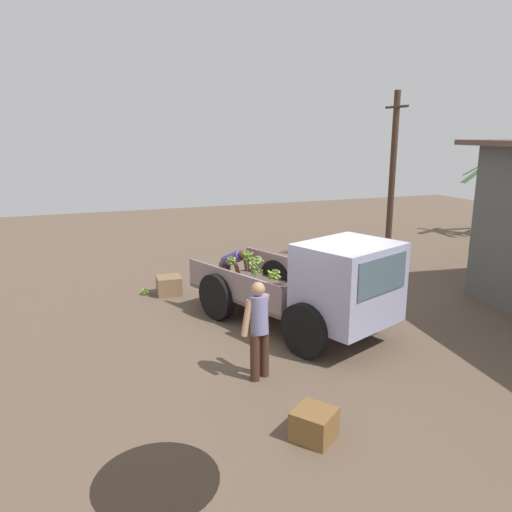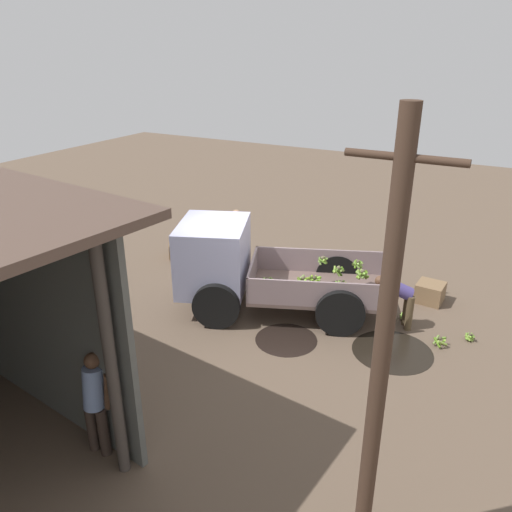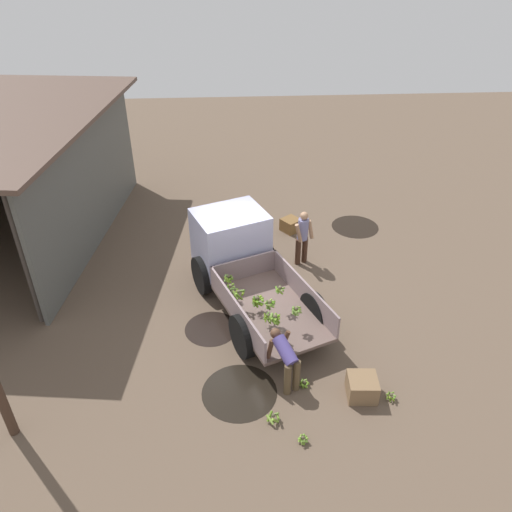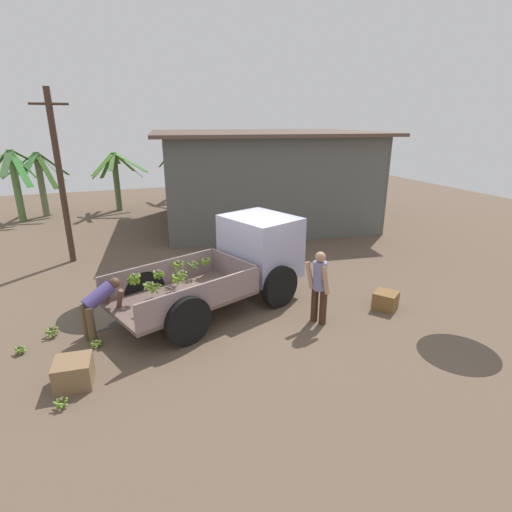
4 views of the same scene
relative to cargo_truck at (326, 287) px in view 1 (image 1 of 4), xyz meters
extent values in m
plane|color=brown|center=(-0.02, -0.13, -1.04)|extent=(36.00, 36.00, 0.00)
cylinder|color=black|center=(-1.54, 0.72, -1.04)|extent=(1.25, 1.25, 0.01)
cylinder|color=black|center=(3.01, -3.77, -1.04)|extent=(1.47, 1.47, 0.01)
cylinder|color=black|center=(-3.52, 0.13, -1.04)|extent=(1.54, 1.54, 0.01)
cube|color=brown|center=(-1.64, -0.66, -0.50)|extent=(3.38, 2.73, 0.08)
cube|color=gray|center=(-1.96, 0.13, -0.18)|extent=(2.74, 1.14, 0.56)
cube|color=gray|center=(-1.32, -1.46, -0.18)|extent=(2.74, 1.14, 0.56)
cube|color=gray|center=(-0.30, -0.12, -0.18)|extent=(0.70, 1.66, 0.56)
cube|color=#A0A1C3|center=(0.49, 0.19, 0.20)|extent=(1.95, 2.13, 1.48)
cube|color=#4C606B|center=(1.15, 0.46, 0.49)|extent=(0.54, 1.29, 0.65)
cylinder|color=black|center=(-0.05, 0.96, -0.54)|extent=(1.00, 0.57, 0.99)
cylinder|color=black|center=(0.63, -0.73, -0.54)|extent=(1.00, 0.57, 0.99)
cylinder|color=black|center=(-2.39, 0.02, -0.54)|extent=(1.00, 0.57, 0.99)
cylinder|color=black|center=(-1.71, -1.67, -0.54)|extent=(1.00, 0.57, 0.99)
sphere|color=#49422F|center=(-1.66, -0.37, -0.09)|extent=(0.09, 0.09, 0.09)
cylinder|color=olive|center=(-1.60, -0.42, -0.17)|extent=(0.17, 0.20, 0.19)
cylinder|color=olive|center=(-1.57, -0.36, -0.16)|extent=(0.06, 0.23, 0.16)
cylinder|color=#5A782F|center=(-1.60, -0.32, -0.18)|extent=(0.17, 0.19, 0.20)
cylinder|color=#5A8231|center=(-1.66, -0.29, -0.18)|extent=(0.21, 0.06, 0.19)
cylinder|color=#5B821D|center=(-1.71, -0.31, -0.18)|extent=(0.18, 0.16, 0.21)
cylinder|color=#618A1B|center=(-1.76, -0.35, -0.16)|extent=(0.08, 0.23, 0.16)
cylinder|color=#6EA82F|center=(-1.72, -0.41, -0.18)|extent=(0.17, 0.19, 0.20)
cylinder|color=#6DAA29|center=(-1.65, -0.46, -0.15)|extent=(0.24, 0.08, 0.14)
sphere|color=brown|center=(-2.18, -0.58, -0.17)|extent=(0.08, 0.08, 0.08)
cylinder|color=olive|center=(-2.12, -0.52, -0.23)|extent=(0.16, 0.17, 0.13)
cylinder|color=#5E7E1A|center=(-2.18, -0.49, -0.22)|extent=(0.20, 0.04, 0.13)
cylinder|color=#81AF2A|center=(-2.23, -0.55, -0.25)|extent=(0.10, 0.15, 0.19)
cylinder|color=#49751B|center=(-2.25, -0.60, -0.23)|extent=(0.10, 0.20, 0.14)
cylinder|color=#7DA435|center=(-2.20, -0.64, -0.25)|extent=(0.17, 0.09, 0.17)
cylinder|color=olive|center=(-2.13, -0.65, -0.22)|extent=(0.19, 0.14, 0.12)
cylinder|color=#7C9F40|center=(-2.10, -0.58, -0.24)|extent=(0.05, 0.19, 0.15)
sphere|color=brown|center=(-2.58, -0.67, 0.14)|extent=(0.09, 0.09, 0.09)
cylinder|color=#6FAB24|center=(-2.52, -0.69, 0.06)|extent=(0.11, 0.20, 0.18)
cylinder|color=olive|center=(-2.52, -0.63, 0.07)|extent=(0.14, 0.20, 0.17)
cylinder|color=olive|center=(-2.55, -0.58, 0.09)|extent=(0.22, 0.12, 0.13)
cylinder|color=#587D22|center=(-2.64, -0.60, 0.09)|extent=(0.19, 0.19, 0.14)
cylinder|color=olive|center=(-2.64, -0.66, 0.05)|extent=(0.08, 0.18, 0.20)
cylinder|color=#5F9122|center=(-2.62, -0.71, 0.05)|extent=(0.16, 0.16, 0.20)
cylinder|color=#577A1B|center=(-2.57, -0.73, 0.06)|extent=(0.19, 0.08, 0.19)
sphere|color=brown|center=(-1.58, 0.06, 0.06)|extent=(0.08, 0.08, 0.08)
cylinder|color=olive|center=(-1.63, 0.13, 0.00)|extent=(0.22, 0.16, 0.15)
cylinder|color=#75A931|center=(-1.64, 0.05, -0.03)|extent=(0.07, 0.18, 0.21)
cylinder|color=#59791A|center=(-1.60, -0.04, 0.01)|extent=(0.24, 0.09, 0.13)
cylinder|color=olive|center=(-1.49, 0.02, 0.01)|extent=(0.14, 0.23, 0.13)
cylinder|color=#5C7624|center=(-1.53, 0.12, -0.02)|extent=(0.19, 0.16, 0.19)
sphere|color=brown|center=(-2.34, -1.14, 0.12)|extent=(0.08, 0.08, 0.08)
cylinder|color=#85AF4D|center=(-2.39, -1.12, 0.06)|extent=(0.11, 0.17, 0.14)
cylinder|color=olive|center=(-2.39, -1.18, 0.07)|extent=(0.14, 0.17, 0.13)
cylinder|color=#7BB13F|center=(-2.35, -1.19, 0.05)|extent=(0.15, 0.08, 0.16)
cylinder|color=#64951F|center=(-2.31, -1.19, 0.05)|extent=(0.16, 0.12, 0.16)
cylinder|color=olive|center=(-2.26, -1.16, 0.08)|extent=(0.08, 0.19, 0.10)
cylinder|color=#588C1C|center=(-2.28, -1.12, 0.05)|extent=(0.09, 0.16, 0.16)
cylinder|color=#769F41|center=(-2.32, -1.08, 0.06)|extent=(0.18, 0.07, 0.13)
cylinder|color=olive|center=(-2.37, -1.09, 0.05)|extent=(0.16, 0.12, 0.15)
sphere|color=brown|center=(-1.64, -0.87, 0.17)|extent=(0.09, 0.09, 0.09)
cylinder|color=olive|center=(-1.59, -0.92, 0.11)|extent=(0.16, 0.15, 0.14)
cylinder|color=olive|center=(-1.59, -0.83, 0.10)|extent=(0.13, 0.16, 0.16)
cylinder|color=olive|center=(-1.65, -0.80, 0.12)|extent=(0.19, 0.08, 0.12)
cylinder|color=olive|center=(-1.69, -0.86, 0.10)|extent=(0.08, 0.17, 0.15)
cylinder|color=#83AC45|center=(-1.66, -0.92, 0.10)|extent=(0.17, 0.10, 0.15)
sphere|color=brown|center=(-2.09, -0.60, 0.13)|extent=(0.09, 0.09, 0.09)
cylinder|color=#83A53C|center=(-2.02, -0.57, 0.09)|extent=(0.10, 0.20, 0.11)
cylinder|color=olive|center=(-2.09, -0.54, 0.06)|extent=(0.16, 0.06, 0.18)
cylinder|color=#517328|center=(-2.13, -0.56, 0.05)|extent=(0.14, 0.14, 0.18)
cylinder|color=olive|center=(-2.17, -0.60, 0.09)|extent=(0.05, 0.19, 0.11)
cylinder|color=#4C771C|center=(-2.12, -0.65, 0.06)|extent=(0.16, 0.13, 0.17)
cylinder|color=#558920|center=(-2.07, -0.67, 0.08)|extent=(0.19, 0.10, 0.14)
cylinder|color=#629A25|center=(-2.03, -0.64, 0.08)|extent=(0.14, 0.19, 0.13)
sphere|color=brown|center=(-1.19, 0.24, -0.06)|extent=(0.08, 0.08, 0.08)
cylinder|color=#567B2F|center=(-1.24, 0.27, -0.15)|extent=(0.12, 0.16, 0.19)
cylinder|color=#5B7A35|center=(-1.26, 0.19, -0.11)|extent=(0.16, 0.19, 0.12)
cylinder|color=#7DAE40|center=(-1.17, 0.18, -0.14)|extent=(0.17, 0.11, 0.18)
cylinder|color=#6CA329|center=(-1.11, 0.24, -0.12)|extent=(0.06, 0.20, 0.15)
cylinder|color=#659E23|center=(-1.18, 0.30, -0.14)|extent=(0.17, 0.07, 0.19)
sphere|color=#4E4632|center=(-0.88, 0.28, -0.02)|extent=(0.09, 0.09, 0.09)
cylinder|color=#5A8F1E|center=(-0.91, 0.22, -0.07)|extent=(0.18, 0.13, 0.14)
cylinder|color=olive|center=(-0.85, 0.22, -0.07)|extent=(0.18, 0.13, 0.13)
cylinder|color=#597729|center=(-0.82, 0.27, -0.09)|extent=(0.08, 0.17, 0.16)
cylinder|color=#7CAA3B|center=(-0.84, 0.32, -0.09)|extent=(0.15, 0.15, 0.16)
cylinder|color=#729C45|center=(-0.87, 0.35, -0.07)|extent=(0.19, 0.08, 0.13)
cylinder|color=olive|center=(-0.92, 0.33, -0.08)|extent=(0.16, 0.15, 0.15)
cylinder|color=#81AC33|center=(-0.93, 0.28, -0.10)|extent=(0.06, 0.15, 0.17)
cylinder|color=#3F3833|center=(-0.96, 4.78, 0.77)|extent=(0.16, 0.16, 3.62)
cylinder|color=#412E22|center=(-4.21, 4.37, 1.49)|extent=(0.18, 0.18, 5.05)
cylinder|color=#412E22|center=(-4.21, 4.37, 3.56)|extent=(1.01, 0.07, 0.07)
cylinder|color=#557C42|center=(-6.63, 10.74, 0.44)|extent=(0.29, 0.29, 2.96)
cube|color=#2B5922|center=(-6.22, 10.67, 1.38)|extent=(0.87, 0.32, 1.19)
cube|color=#2E752F|center=(-6.79, 11.50, 1.52)|extent=(0.57, 1.59, 0.91)
cube|color=#30632A|center=(-7.05, 10.88, 1.55)|extent=(0.93, 0.55, 0.85)
cube|color=#578641|center=(-7.14, 10.45, 1.60)|extent=(1.13, 0.76, 0.75)
cube|color=#3B5D31|center=(-6.70, 10.04, 1.50)|extent=(0.41, 1.43, 0.95)
cube|color=#398A36|center=(-6.30, 10.34, 1.24)|extent=(0.90, 1.01, 1.47)
cube|color=#276B28|center=(-6.44, 11.07, 1.31)|extent=(1.41, 0.90, 1.01)
cylinder|color=#3F261A|center=(1.16, -1.87, -0.64)|extent=(0.21, 0.21, 0.79)
cylinder|color=#3F261A|center=(1.06, -1.67, -0.64)|extent=(0.21, 0.21, 0.79)
cylinder|color=#7979A8|center=(1.09, -1.78, 0.06)|extent=(0.42, 0.40, 0.63)
sphere|color=tan|center=(1.07, -1.79, 0.48)|extent=(0.22, 0.22, 0.22)
cylinder|color=tan|center=(1.11, -1.99, 0.03)|extent=(0.19, 0.25, 0.59)
cylinder|color=tan|center=(0.93, -1.64, 0.03)|extent=(0.20, 0.27, 0.59)
cylinder|color=brown|center=(-3.58, -0.83, -0.66)|extent=(0.20, 0.20, 0.76)
cylinder|color=brown|center=(-3.48, -1.02, -0.66)|extent=(0.20, 0.20, 0.76)
cylinder|color=#4F4389|center=(-3.29, -0.81, -0.15)|extent=(0.71, 0.55, 0.51)
sphere|color=brown|center=(-2.97, -0.64, 0.02)|extent=(0.22, 0.22, 0.22)
cylinder|color=brown|center=(-3.13, -0.51, -0.32)|extent=(0.19, 0.24, 0.57)
cylinder|color=brown|center=(-2.91, -0.82, -0.31)|extent=(0.23, 0.32, 0.56)
cylinder|color=#372A24|center=(-0.32, 4.70, -0.64)|extent=(0.16, 0.16, 0.79)
cylinder|color=#372A24|center=(-0.54, 4.69, -0.64)|extent=(0.16, 0.16, 0.79)
cylinder|color=#8198C9|center=(-0.43, 4.66, 0.06)|extent=(0.30, 0.36, 0.65)
sphere|color=brown|center=(-0.43, 4.61, 0.47)|extent=(0.22, 0.22, 0.22)
cylinder|color=brown|center=(-0.23, 4.55, 0.03)|extent=(0.26, 0.11, 0.59)
cylinder|color=brown|center=(-0.62, 4.59, 0.02)|extent=(0.17, 0.11, 0.59)
sphere|color=brown|center=(-3.90, -2.88, -0.89)|extent=(0.07, 0.07, 0.07)
cylinder|color=#517520|center=(-3.83, -2.88, -0.93)|extent=(0.04, 0.17, 0.10)
cylinder|color=olive|center=(-3.87, -2.83, -0.95)|extent=(0.14, 0.11, 0.13)
cylinder|color=#5C7725|center=(-3.92, -2.84, -0.96)|extent=(0.13, 0.09, 0.15)
cylinder|color=olive|center=(-3.95, -2.88, -0.96)|extent=(0.04, 0.14, 0.14)
cylinder|color=#679E2A|center=(-3.93, -2.94, -0.93)|extent=(0.16, 0.12, 0.10)
cylinder|color=#7BA448|center=(-3.87, -2.94, -0.95)|extent=(0.16, 0.10, 0.12)
sphere|color=brown|center=(-3.43, -1.21, -0.92)|extent=(0.07, 0.07, 0.07)
cylinder|color=#52741A|center=(-3.45, -1.16, -0.98)|extent=(0.15, 0.09, 0.12)
cylinder|color=#72A82F|center=(-3.49, -1.20, -0.97)|extent=(0.06, 0.15, 0.12)
cylinder|color=#70AA30|center=(-3.46, -1.26, -0.96)|extent=(0.15, 0.11, 0.10)
cylinder|color=#5C7F22|center=(-3.41, -1.27, -0.96)|extent=(0.16, 0.09, 0.09)
cylinder|color=#77A33C|center=(-3.37, -1.20, -0.96)|extent=(0.05, 0.16, 0.09)
cylinder|color=olive|center=(-3.40, -1.15, -0.96)|extent=(0.15, 0.11, 0.10)
sphere|color=#4E4632|center=(-4.77, -0.99, -0.90)|extent=(0.07, 0.07, 0.07)
cylinder|color=#59772B|center=(-4.79, -1.03, -0.96)|extent=(0.13, 0.10, 0.14)
cylinder|color=#78AA38|center=(-4.74, -1.04, -0.94)|extent=(0.15, 0.10, 0.10)
cylinder|color=olive|center=(-4.73, -1.01, -0.96)|extent=(0.09, 0.14, 0.13)
cylinder|color=olive|center=(-4.72, -0.97, -0.95)|extent=(0.08, 0.15, 0.11)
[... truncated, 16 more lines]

